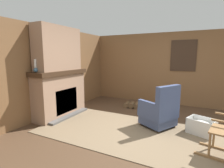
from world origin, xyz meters
name	(u,v)px	position (x,y,z in m)	size (l,w,h in m)	color
ground_plane	(142,131)	(0.00, 0.00, 0.00)	(14.00, 14.00, 0.00)	#4C3523
wood_panel_wall_left	(52,72)	(-2.54, 0.00, 1.18)	(0.06, 5.62, 2.35)	brown
wood_panel_wall_back	(166,68)	(0.01, 2.54, 1.19)	(5.62, 0.09, 2.35)	brown
fireplace_hearth	(61,93)	(-2.27, 0.00, 0.61)	(0.67, 1.62, 1.22)	#9E7A60
chimney_breast	(58,49)	(-2.28, 0.00, 1.78)	(0.40, 1.34, 1.11)	#9E7A60
area_rug	(130,132)	(-0.22, -0.18, 0.01)	(3.85, 1.94, 0.01)	#7A664C
armchair	(160,112)	(0.28, 0.37, 0.36)	(0.89, 0.89, 0.98)	#3D4C75
firewood_stack	(132,105)	(-0.82, 1.56, 0.08)	(0.52, 0.39, 0.16)	brown
laundry_basket	(201,126)	(1.12, 0.41, 0.17)	(0.60, 0.53, 0.33)	white
oil_lamp_vase	(35,68)	(-2.32, -0.69, 1.33)	(0.10, 0.10, 0.30)	#47708E
storage_case	(62,67)	(-2.32, 0.15, 1.29)	(0.15, 0.24, 0.13)	brown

